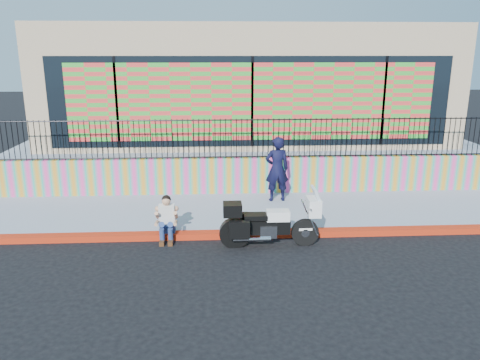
{
  "coord_description": "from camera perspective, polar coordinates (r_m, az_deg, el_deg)",
  "views": [
    {
      "loc": [
        -1.2,
        -10.61,
        4.36
      ],
      "look_at": [
        -0.55,
        1.2,
        1.12
      ],
      "focal_mm": 35.0,
      "sensor_mm": 36.0,
      "label": 1
    }
  ],
  "objects": [
    {
      "name": "police_officer",
      "position": [
        13.55,
        4.53,
        1.34
      ],
      "size": [
        0.73,
        0.52,
        1.89
      ],
      "primitive_type": "imported",
      "rotation": [
        0.0,
        0.0,
        3.24
      ],
      "color": "black",
      "rests_on": "sidewalk"
    },
    {
      "name": "police_motorcycle",
      "position": [
        10.8,
        3.46,
        -5.13
      ],
      "size": [
        2.27,
        0.75,
        1.41
      ],
      "color": "black",
      "rests_on": "ground"
    },
    {
      "name": "seated_man",
      "position": [
        11.27,
        -8.93,
        -5.16
      ],
      "size": [
        0.54,
        0.71,
        1.06
      ],
      "color": "navy",
      "rests_on": "ground"
    },
    {
      "name": "red_curb",
      "position": [
        11.51,
        3.07,
        -6.55
      ],
      "size": [
        16.0,
        0.3,
        0.15
      ],
      "primitive_type": "cube",
      "color": "#B01E0C",
      "rests_on": "ground"
    },
    {
      "name": "elevated_platform",
      "position": [
        19.36,
        0.44,
        4.21
      ],
      "size": [
        16.0,
        10.0,
        1.25
      ],
      "primitive_type": "cube",
      "color": "gray",
      "rests_on": "ground"
    },
    {
      "name": "metal_fence",
      "position": [
        14.14,
        1.75,
        5.1
      ],
      "size": [
        15.8,
        0.04,
        1.2
      ],
      "primitive_type": null,
      "color": "black",
      "rests_on": "mural_wall"
    },
    {
      "name": "ground",
      "position": [
        11.54,
        3.06,
        -6.9
      ],
      "size": [
        90.0,
        90.0,
        0.0
      ],
      "primitive_type": "plane",
      "color": "black",
      "rests_on": "ground"
    },
    {
      "name": "storefront_building",
      "position": [
        18.82,
        0.5,
        11.94
      ],
      "size": [
        14.0,
        8.06,
        4.0
      ],
      "color": "tan",
      "rests_on": "elevated_platform"
    },
    {
      "name": "mural_wall",
      "position": [
        14.39,
        1.72,
        0.59
      ],
      "size": [
        16.0,
        0.2,
        1.1
      ],
      "primitive_type": "cube",
      "color": "#EF3E93",
      "rests_on": "sidewalk"
    },
    {
      "name": "sidewalk",
      "position": [
        13.05,
        2.29,
        -3.86
      ],
      "size": [
        16.0,
        3.0,
        0.15
      ],
      "primitive_type": "cube",
      "color": "gray",
      "rests_on": "ground"
    }
  ]
}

